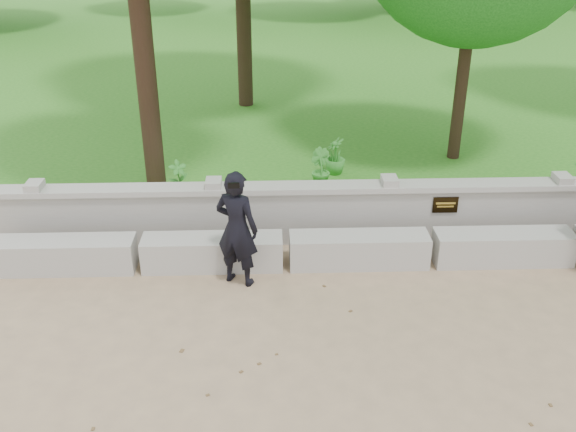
% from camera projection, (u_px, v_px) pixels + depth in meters
% --- Properties ---
extents(ground, '(80.00, 80.00, 0.00)m').
position_uv_depth(ground, '(469.00, 348.00, 7.22)').
color(ground, tan).
rests_on(ground, ground).
extents(lawn, '(40.00, 22.00, 0.25)m').
position_uv_depth(lawn, '(338.00, 60.00, 19.71)').
color(lawn, '#2A701B').
rests_on(lawn, ground).
extents(concrete_bench, '(11.90, 0.45, 0.45)m').
position_uv_depth(concrete_bench, '(431.00, 248.00, 8.82)').
color(concrete_bench, '#A8A69F').
rests_on(concrete_bench, ground).
extents(parapet_wall, '(12.50, 0.35, 0.90)m').
position_uv_depth(parapet_wall, '(421.00, 211.00, 9.34)').
color(parapet_wall, '#9E9C95').
rests_on(parapet_wall, ground).
extents(man_main, '(0.68, 0.64, 1.57)m').
position_uv_depth(man_main, '(237.00, 229.00, 8.13)').
color(man_main, black).
rests_on(man_main, ground).
extents(shrub_a, '(0.37, 0.33, 0.58)m').
position_uv_depth(shrub_a, '(179.00, 178.00, 10.25)').
color(shrub_a, '#3A9031').
rests_on(shrub_a, lawn).
extents(shrub_b, '(0.44, 0.47, 0.68)m').
position_uv_depth(shrub_b, '(320.00, 169.00, 10.45)').
color(shrub_b, '#3A9031').
rests_on(shrub_b, lawn).
extents(shrub_d, '(0.36, 0.39, 0.64)m').
position_uv_depth(shrub_d, '(335.00, 156.00, 11.06)').
color(shrub_d, '#3A9031').
rests_on(shrub_d, lawn).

